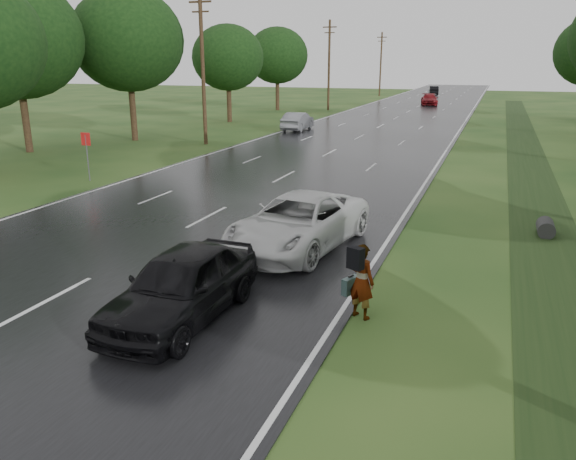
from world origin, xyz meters
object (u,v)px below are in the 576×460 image
(dark_sedan, at_px, (182,285))
(silver_sedan, at_px, (298,121))
(pedestrian, at_px, (361,280))
(white_pickup, at_px, (298,222))
(road_sign, at_px, (86,147))

(dark_sedan, xyz_separation_m, silver_sedan, (-9.34, 34.22, -0.07))
(pedestrian, xyz_separation_m, white_pickup, (-2.87, 4.04, -0.05))
(road_sign, relative_size, white_pickup, 0.40)
(pedestrian, relative_size, white_pickup, 0.30)
(road_sign, bearing_deg, dark_sedan, -44.22)
(white_pickup, xyz_separation_m, silver_sedan, (-10.10, 28.69, -0.07))
(road_sign, relative_size, pedestrian, 1.33)
(pedestrian, bearing_deg, white_pickup, -31.23)
(pedestrian, xyz_separation_m, dark_sedan, (-3.63, -1.50, -0.05))
(pedestrian, distance_m, dark_sedan, 3.93)
(white_pickup, bearing_deg, dark_sedan, -89.64)
(silver_sedan, bearing_deg, pedestrian, 110.13)
(white_pickup, height_order, dark_sedan, white_pickup)
(dark_sedan, bearing_deg, white_pickup, 83.07)
(white_pickup, relative_size, silver_sedan, 1.30)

